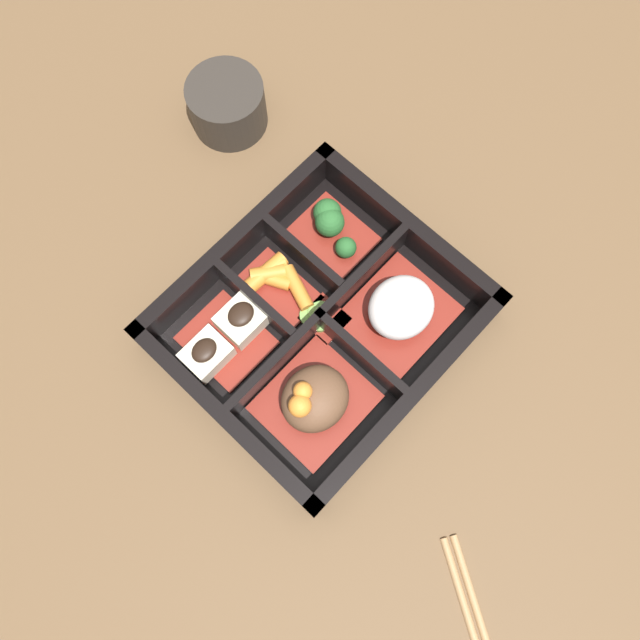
# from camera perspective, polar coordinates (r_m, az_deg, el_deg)

# --- Properties ---
(ground_plane) EXTENTS (3.00, 3.00, 0.00)m
(ground_plane) POSITION_cam_1_polar(r_m,az_deg,el_deg) (0.61, 0.00, -0.68)
(ground_plane) COLOR brown
(bento_base) EXTENTS (0.26, 0.23, 0.01)m
(bento_base) POSITION_cam_1_polar(r_m,az_deg,el_deg) (0.60, 0.00, -0.55)
(bento_base) COLOR black
(bento_base) RESTS_ON ground_plane
(bento_rim) EXTENTS (0.26, 0.23, 0.05)m
(bento_rim) POSITION_cam_1_polar(r_m,az_deg,el_deg) (0.58, -0.19, 0.16)
(bento_rim) COLOR black
(bento_rim) RESTS_ON ground_plane
(bowl_rice) EXTENTS (0.10, 0.09, 0.05)m
(bowl_rice) POSITION_cam_1_polar(r_m,az_deg,el_deg) (0.58, 7.37, 1.01)
(bowl_rice) COLOR maroon
(bowl_rice) RESTS_ON bento_base
(bowl_stew) EXTENTS (0.10, 0.09, 0.06)m
(bowl_stew) POSITION_cam_1_polar(r_m,az_deg,el_deg) (0.56, -0.54, -7.28)
(bowl_stew) COLOR maroon
(bowl_stew) RESTS_ON bento_base
(bowl_greens) EXTENTS (0.06, 0.08, 0.03)m
(bowl_greens) POSITION_cam_1_polar(r_m,az_deg,el_deg) (0.62, 1.09, 8.53)
(bowl_greens) COLOR maroon
(bowl_greens) RESTS_ON bento_base
(bowl_carrots) EXTENTS (0.05, 0.08, 0.02)m
(bowl_carrots) POSITION_cam_1_polar(r_m,az_deg,el_deg) (0.60, -3.91, 3.72)
(bowl_carrots) COLOR maroon
(bowl_carrots) RESTS_ON bento_base
(bowl_tofu) EXTENTS (0.09, 0.08, 0.04)m
(bowl_tofu) POSITION_cam_1_polar(r_m,az_deg,el_deg) (0.59, -8.57, -1.49)
(bowl_tofu) COLOR maroon
(bowl_tofu) RESTS_ON bento_base
(bowl_pickles) EXTENTS (0.04, 0.04, 0.01)m
(bowl_pickles) POSITION_cam_1_polar(r_m,az_deg,el_deg) (0.59, -0.06, 0.46)
(bowl_pickles) COLOR maroon
(bowl_pickles) RESTS_ON bento_base
(tea_cup) EXTENTS (0.08, 0.08, 0.05)m
(tea_cup) POSITION_cam_1_polar(r_m,az_deg,el_deg) (0.69, -8.49, 18.93)
(tea_cup) COLOR #2D2823
(tea_cup) RESTS_ON ground_plane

